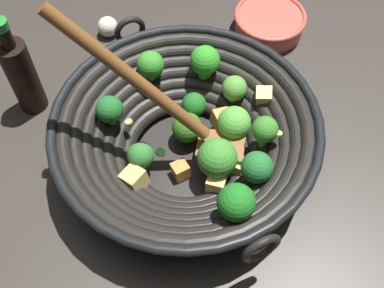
{
  "coord_description": "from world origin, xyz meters",
  "views": [
    {
      "loc": [
        -0.22,
        -0.33,
        0.64
      ],
      "look_at": [
        0.01,
        0.0,
        0.03
      ],
      "focal_mm": 44.59,
      "sensor_mm": 36.0,
      "label": 1
    }
  ],
  "objects": [
    {
      "name": "ground_plane",
      "position": [
        0.0,
        0.0,
        0.0
      ],
      "size": [
        4.0,
        4.0,
        0.0
      ],
      "primitive_type": "plane",
      "color": "#332D28"
    },
    {
      "name": "wok",
      "position": [
        0.0,
        -0.0,
        0.07
      ],
      "size": [
        0.39,
        0.43,
        0.29
      ],
      "color": "black",
      "rests_on": "ground"
    },
    {
      "name": "prep_bowl",
      "position": [
        0.29,
        0.15,
        0.02
      ],
      "size": [
        0.13,
        0.13,
        0.04
      ],
      "color": "#D15647",
      "rests_on": "ground"
    },
    {
      "name": "soy_sauce_bottle",
      "position": [
        -0.15,
        0.24,
        0.08
      ],
      "size": [
        0.05,
        0.05,
        0.19
      ],
      "color": "black",
      "rests_on": "ground"
    },
    {
      "name": "garlic_bulb",
      "position": [
        0.04,
        0.31,
        0.02
      ],
      "size": [
        0.04,
        0.04,
        0.04
      ],
      "primitive_type": "sphere",
      "color": "silver",
      "rests_on": "ground"
    }
  ]
}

